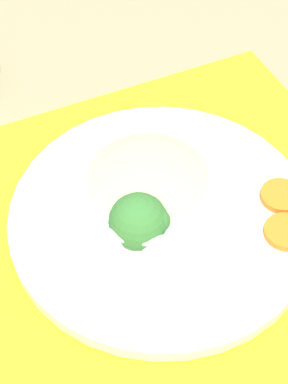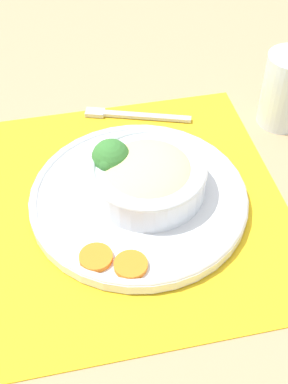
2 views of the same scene
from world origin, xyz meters
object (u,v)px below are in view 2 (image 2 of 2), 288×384
broccoli_floret (111,160)px  fork (127,115)px  water_glass (285,93)px  bowl (148,175)px

broccoli_floret → fork: size_ratio=0.39×
water_glass → fork: 0.27m
broccoli_floret → bowl: bearing=-117.9°
water_glass → fork: (0.04, 0.26, -0.05)m
fork → broccoli_floret: bearing=-179.5°
water_glass → bowl: bearing=122.6°
broccoli_floret → fork: 0.18m
broccoli_floret → water_glass: bearing=-66.1°
bowl → water_glass: bearing=-57.4°
water_glass → fork: water_glass is taller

